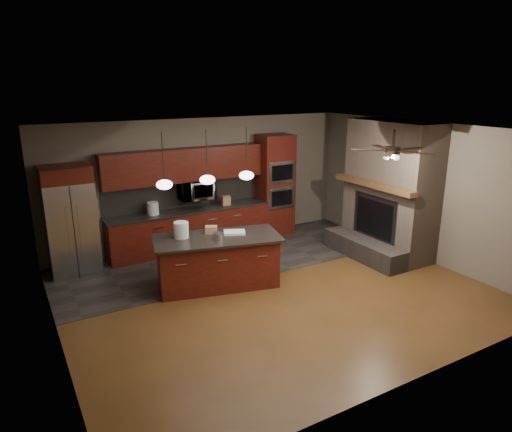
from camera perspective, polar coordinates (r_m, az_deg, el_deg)
ground at (r=8.17m, az=2.21°, el=-9.28°), size 7.00×7.00×0.00m
ceiling at (r=7.40m, az=2.45°, el=10.66°), size 7.00×6.00×0.02m
back_wall at (r=10.25m, az=-6.64°, el=4.26°), size 7.00×0.02×2.80m
right_wall at (r=9.92m, az=19.74°, el=2.99°), size 0.02×6.00×2.80m
left_wall at (r=6.59m, az=-24.48°, el=-4.06°), size 0.02×6.00×2.80m
slate_tile_patch at (r=9.61m, az=-3.50°, el=-5.20°), size 7.00×2.40×0.01m
fireplace_column at (r=9.87m, az=16.18°, el=2.63°), size 1.30×2.10×2.80m
back_cabinetry at (r=9.97m, az=-8.46°, el=0.84°), size 3.59×0.64×2.20m
oven_tower at (r=10.80m, az=2.37°, el=3.85°), size 0.80×0.63×2.38m
microwave at (r=9.94m, az=-7.50°, el=3.26°), size 0.73×0.41×0.50m
refrigerator at (r=9.25m, az=-22.18°, el=-0.52°), size 0.89×0.75×2.08m
kitchen_island at (r=8.21m, az=-4.83°, el=-5.63°), size 2.40×1.51×0.92m
white_bucket at (r=8.06m, az=-9.33°, el=-1.72°), size 0.36×0.36×0.28m
paint_can at (r=7.91m, az=-4.77°, el=-2.53°), size 0.21×0.21×0.12m
paint_tray at (r=8.22m, az=-2.72°, el=-2.05°), size 0.46×0.40×0.04m
cardboard_box at (r=8.24m, az=-5.62°, el=-1.72°), size 0.26×0.23×0.13m
counter_bucket at (r=9.64m, az=-12.76°, el=0.93°), size 0.25×0.25×0.26m
counter_box at (r=10.19m, az=-3.75°, el=1.95°), size 0.20×0.17×0.20m
pendant_left at (r=7.46m, az=-11.39°, el=3.90°), size 0.26×0.26×0.92m
pendant_center at (r=7.72m, az=-6.10°, el=4.55°), size 0.26×0.26×0.92m
pendant_right at (r=8.04m, az=-1.20°, el=5.12°), size 0.26×0.26×0.92m
ceiling_fan at (r=7.96m, az=16.73°, el=7.92°), size 1.27×1.33×0.41m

